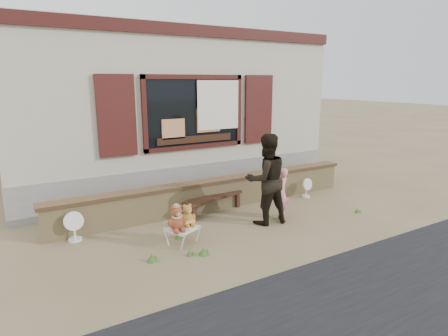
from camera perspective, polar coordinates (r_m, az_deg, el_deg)
ground at (r=7.55m, az=2.31°, el=-8.31°), size 80.00×80.00×0.00m
shopfront at (r=11.10m, az=-10.28°, el=9.02°), size 8.04×5.13×4.00m
brick_wall at (r=8.25m, az=-1.40°, el=-3.91°), size 7.10×0.36×0.67m
bench at (r=8.00m, az=-1.60°, el=-4.99°), size 1.50×0.67×0.38m
folding_chair at (r=6.59m, az=-6.37°, el=-9.21°), size 0.61×0.59×0.30m
teddy_bear_left at (r=6.40m, az=-7.26°, el=-7.48°), size 0.42×0.40×0.45m
teddy_bear_right at (r=6.60m, az=-5.62°, el=-7.04°), size 0.37×0.35×0.39m
child at (r=7.75m, az=8.70°, el=-3.80°), size 0.45×0.39×1.05m
adult at (r=7.32m, az=6.43°, el=-1.72°), size 0.95×0.78×1.79m
fan_left at (r=7.16m, az=-21.89°, el=-8.19°), size 0.34×0.23×0.55m
fan_right at (r=9.29m, az=12.43°, el=-2.93°), size 0.30×0.20×0.48m
grass_tufts at (r=6.71m, az=-1.12°, el=-10.62°), size 4.72×0.97×0.15m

